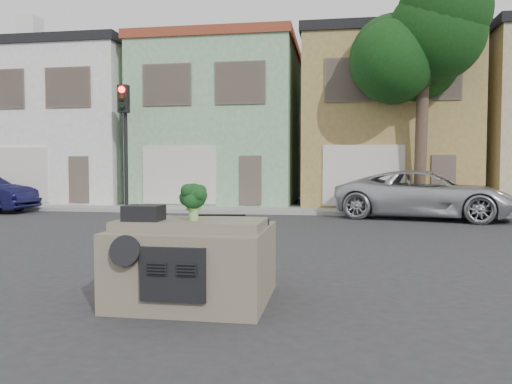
# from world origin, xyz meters

# --- Properties ---
(ground_plane) EXTENTS (120.00, 120.00, 0.00)m
(ground_plane) POSITION_xyz_m (0.00, 0.00, 0.00)
(ground_plane) COLOR #303033
(ground_plane) RESTS_ON ground
(sidewalk) EXTENTS (40.00, 3.00, 0.15)m
(sidewalk) POSITION_xyz_m (0.00, 10.50, 0.07)
(sidewalk) COLOR gray
(sidewalk) RESTS_ON ground
(townhouse_white) EXTENTS (7.20, 8.20, 7.55)m
(townhouse_white) POSITION_xyz_m (-11.00, 14.50, 3.77)
(townhouse_white) COLOR white
(townhouse_white) RESTS_ON ground
(townhouse_mint) EXTENTS (7.20, 8.20, 7.55)m
(townhouse_mint) POSITION_xyz_m (-3.50, 14.50, 3.77)
(townhouse_mint) COLOR #89B78A
(townhouse_mint) RESTS_ON ground
(townhouse_tan) EXTENTS (7.20, 8.20, 7.55)m
(townhouse_tan) POSITION_xyz_m (4.00, 14.50, 3.77)
(townhouse_tan) COLOR #9F8649
(townhouse_tan) RESTS_ON ground
(silver_pickup) EXTENTS (6.56, 4.23, 1.68)m
(silver_pickup) POSITION_xyz_m (4.98, 8.50, 0.00)
(silver_pickup) COLOR silver
(silver_pickup) RESTS_ON ground
(traffic_signal) EXTENTS (0.40, 0.40, 5.10)m
(traffic_signal) POSITION_xyz_m (-6.50, 9.50, 2.55)
(traffic_signal) COLOR black
(traffic_signal) RESTS_ON ground
(tree_near) EXTENTS (4.40, 4.00, 8.50)m
(tree_near) POSITION_xyz_m (5.00, 9.80, 4.25)
(tree_near) COLOR #113610
(tree_near) RESTS_ON ground
(car_dashboard) EXTENTS (2.00, 1.80, 1.12)m
(car_dashboard) POSITION_xyz_m (0.00, -3.00, 0.56)
(car_dashboard) COLOR #736A56
(car_dashboard) RESTS_ON ground
(instrument_hump) EXTENTS (0.48, 0.38, 0.20)m
(instrument_hump) POSITION_xyz_m (-0.58, -3.35, 1.22)
(instrument_hump) COLOR black
(instrument_hump) RESTS_ON car_dashboard
(wiper_arm) EXTENTS (0.69, 0.15, 0.02)m
(wiper_arm) POSITION_xyz_m (0.28, -2.62, 1.13)
(wiper_arm) COLOR black
(wiper_arm) RESTS_ON car_dashboard
(broccoli) EXTENTS (0.56, 0.56, 0.50)m
(broccoli) POSITION_xyz_m (0.06, -3.23, 1.37)
(broccoli) COLOR black
(broccoli) RESTS_ON car_dashboard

